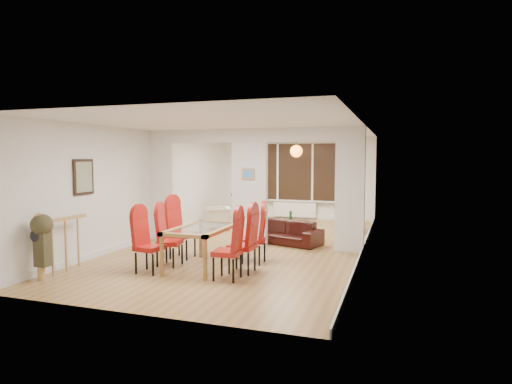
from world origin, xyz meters
The scene contains 24 objects.
floor centered at (0.00, 0.00, 0.00)m, with size 5.00×9.00×0.01m, color #A07640.
room_walls centered at (0.00, 0.00, 1.30)m, with size 5.00×9.00×2.60m, color silver, non-canonical shape.
divider_wall centered at (0.00, 0.00, 1.30)m, with size 5.00×0.18×2.60m, color white.
bay_window_blinds centered at (0.00, 4.44, 1.50)m, with size 3.00×0.08×1.80m, color black.
radiator centered at (0.00, 4.40, 0.30)m, with size 1.40×0.08×0.50m, color white.
pendant_light centered at (0.30, 3.30, 2.15)m, with size 0.36×0.36×0.36m, color orange.
stair_newel centered at (-2.25, -3.20, 0.55)m, with size 0.40×1.20×1.10m, color tan, non-canonical shape.
wall_poster centered at (-2.47, -2.40, 1.60)m, with size 0.04×0.52×0.67m, color gray.
pillar_photo centered at (0.00, -0.10, 1.60)m, with size 0.30×0.03×0.25m, color #4C8CD8.
dining_table centered at (-0.14, -2.15, 0.37)m, with size 0.88×1.57×0.74m, color olive, non-canonical shape.
dining_chair_la centered at (-0.86, -2.74, 0.51)m, with size 0.41×0.41×1.02m, color #A41610, non-canonical shape.
dining_chair_lb centered at (-0.77, -2.22, 0.51)m, with size 0.41×0.41×1.02m, color #A41610, non-canonical shape.
dining_chair_lc centered at (-0.83, -1.61, 0.54)m, with size 0.43×0.43×1.08m, color #A41610, non-canonical shape.
dining_chair_ra centered at (0.56, -2.70, 0.52)m, with size 0.42×0.42×1.05m, color #A41610, non-canonical shape.
dining_chair_rb centered at (0.64, -2.23, 0.53)m, with size 0.42×0.42×1.06m, color #A41610, non-canonical shape.
dining_chair_rc centered at (0.62, -1.56, 0.51)m, with size 0.41×0.41×1.02m, color #A41610, non-canonical shape.
sofa centered at (0.67, 0.42, 0.26)m, with size 1.78×0.69×0.52m, color black.
armchair centered at (-1.51, 1.66, 0.31)m, with size 0.69×0.67×0.63m, color beige.
person centered at (-1.33, 2.69, 0.78)m, with size 0.37×0.57×1.55m, color black.
television centered at (2.00, 2.48, 0.27)m, with size 0.12×0.93×0.54m, color black.
coffee_table centered at (0.28, 2.21, 0.13)m, with size 1.11×0.55×0.25m, color black, non-canonical shape.
bottle centered at (0.42, 2.16, 0.40)m, with size 0.07×0.07×0.28m, color #143F19.
bowl centered at (0.27, 2.12, 0.28)m, with size 0.20×0.20×0.05m, color black.
shoes centered at (-0.08, -0.25, 0.05)m, with size 0.23×0.25×0.10m, color black, non-canonical shape.
Camera 1 is at (3.13, -8.99, 1.96)m, focal length 30.00 mm.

